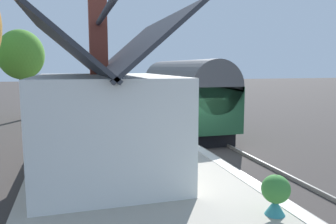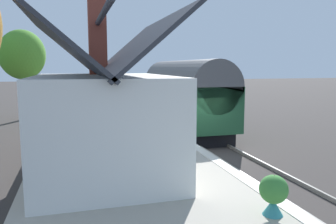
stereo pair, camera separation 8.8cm
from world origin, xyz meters
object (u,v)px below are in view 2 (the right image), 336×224
Objects in this scene: planter_corner_building at (116,118)px; planter_edge_near at (137,126)px; planter_under_sign at (81,111)px; station_building at (104,118)px; station_sign_board at (134,96)px; train at (184,95)px; tree_far_left at (22,55)px; bench_by_lamp at (116,112)px; planter_bench_right at (273,193)px.

planter_edge_near is (-2.79, -0.62, 0.04)m from planter_corner_building.
planter_edge_near is (-4.94, -2.44, -0.17)m from planter_under_sign.
planter_corner_building is 2.86m from planter_edge_near.
station_building reaches higher than station_sign_board.
station_building reaches higher than train.
planter_corner_building is 11.02m from tree_far_left.
station_sign_board is (1.64, -1.36, 0.71)m from bench_by_lamp.
planter_edge_near is (-3.92, -0.47, -0.17)m from bench_by_lamp.
planter_corner_building is 1.11× the size of planter_bench_right.
planter_edge_near reaches higher than planter_corner_building.
station_building is at bearing 149.25° from train.
station_building is at bearing 160.08° from planter_edge_near.
bench_by_lamp is 1.45× the size of planter_edge_near.
planter_edge_near is 1.09× the size of planter_bench_right.
station_building is at bearing 165.39° from station_sign_board.
planter_under_sign is 1.04× the size of planter_bench_right.
tree_far_left reaches higher than train.
planter_corner_building is at bearing 172.32° from bench_by_lamp.
planter_edge_near is 0.15× the size of tree_far_left.
planter_under_sign reaches higher than bench_by_lamp.
train reaches higher than planter_corner_building.
planter_edge_near is at bearing 137.96° from train.
station_sign_board reaches higher than planter_under_sign.
planter_under_sign reaches higher than planter_bench_right.
station_sign_board reaches higher than bench_by_lamp.
planter_bench_right is (-4.04, -3.11, -1.10)m from station_building.
bench_by_lamp is at bearing -142.24° from tree_far_left.
planter_corner_building is at bearing -9.34° from station_building.
station_sign_board reaches higher than planter_edge_near.
planter_under_sign reaches higher than planter_corner_building.
planter_under_sign is 2.82m from planter_corner_building.
station_building reaches higher than planter_bench_right.
station_building reaches higher than planter_corner_building.
train reaches higher than bench_by_lamp.
train is 10.54× the size of planter_corner_building.
station_building reaches higher than bench_by_lamp.
tree_far_left is (7.35, 10.07, 2.54)m from train.
tree_far_left is at bearing 37.76° from bench_by_lamp.
planter_edge_near is 13.60m from tree_far_left.
bench_by_lamp reaches higher than planter_edge_near.
tree_far_left reaches higher than planter_bench_right.
planter_edge_near is at bearing 6.74° from planter_bench_right.
tree_far_left is at bearing 28.86° from planter_edge_near.
planter_bench_right is (-9.51, -1.12, 0.16)m from planter_edge_near.
train is 6.29m from planter_under_sign.
station_building is 0.91× the size of tree_far_left.
planter_bench_right reaches higher than bench_by_lamp.
planter_edge_near is at bearing 170.87° from station_sign_board.
planter_edge_near is at bearing -151.14° from tree_far_left.
bench_by_lamp is 2.25m from station_sign_board.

